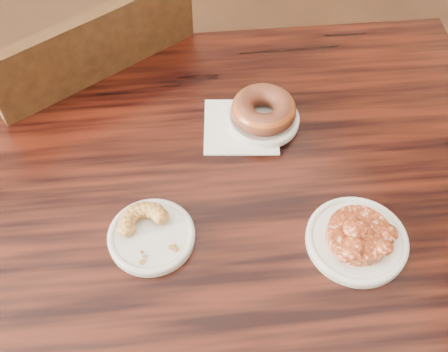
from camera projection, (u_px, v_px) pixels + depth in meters
name	position (u px, v px, depth m)	size (l,w,h in m)	color
floor	(141.00, 321.00, 1.65)	(5.00, 5.00, 0.00)	black
cafe_table	(249.00, 301.00, 1.28)	(0.98, 0.98, 0.75)	black
chair_far	(84.00, 115.00, 1.53)	(0.49, 0.49, 0.90)	black
napkin	(241.00, 127.00, 1.10)	(0.14, 0.14, 0.00)	white
plate_donut	(263.00, 119.00, 1.10)	(0.14, 0.14, 0.01)	silver
plate_cruller	(152.00, 237.00, 0.94)	(0.15, 0.15, 0.01)	silver
plate_fritter	(357.00, 241.00, 0.94)	(0.17, 0.17, 0.01)	white
glazed_donut	(264.00, 109.00, 1.08)	(0.13, 0.13, 0.04)	maroon
apple_fritter	(359.00, 233.00, 0.92)	(0.14, 0.14, 0.03)	#481707
cruller_fragment	(150.00, 230.00, 0.93)	(0.10, 0.10, 0.03)	brown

